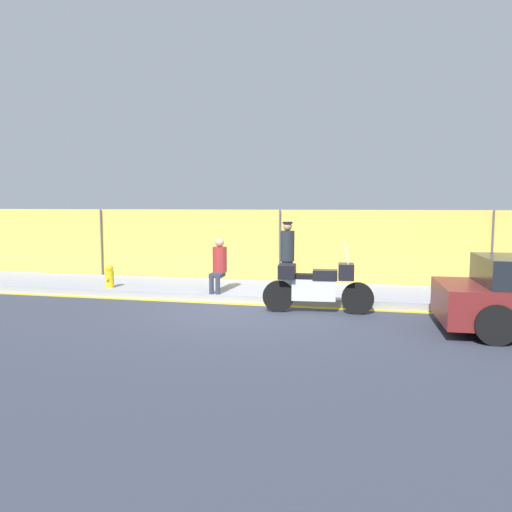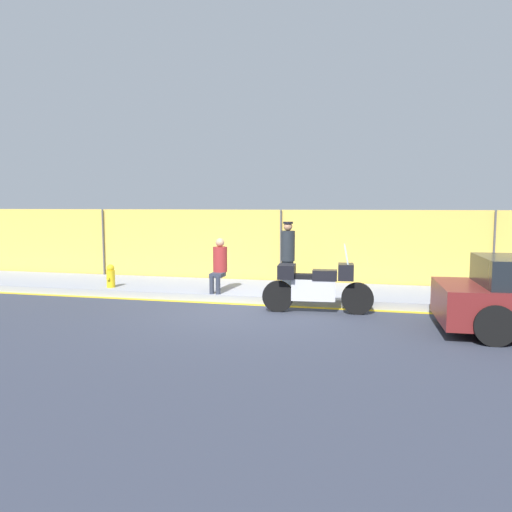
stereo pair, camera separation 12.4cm
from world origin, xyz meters
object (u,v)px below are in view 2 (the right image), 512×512
object	(u,v)px
fire_hydrant	(111,276)
officer_standing	(288,255)
person_seated_on_curb	(219,262)
motorcycle	(316,285)

from	to	relation	value
fire_hydrant	officer_standing	bearing A→B (deg)	7.44
person_seated_on_curb	fire_hydrant	xyz separation A→B (m)	(-2.94, -0.06, -0.44)
motorcycle	officer_standing	size ratio (longest dim) A/B	1.38
motorcycle	person_seated_on_curb	distance (m)	2.75
officer_standing	person_seated_on_curb	size ratio (longest dim) A/B	1.30
fire_hydrant	motorcycle	bearing A→B (deg)	-10.53
fire_hydrant	person_seated_on_curb	bearing A→B (deg)	1.26
officer_standing	person_seated_on_curb	distance (m)	1.71
motorcycle	person_seated_on_curb	bearing A→B (deg)	152.54
motorcycle	fire_hydrant	distance (m)	5.55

